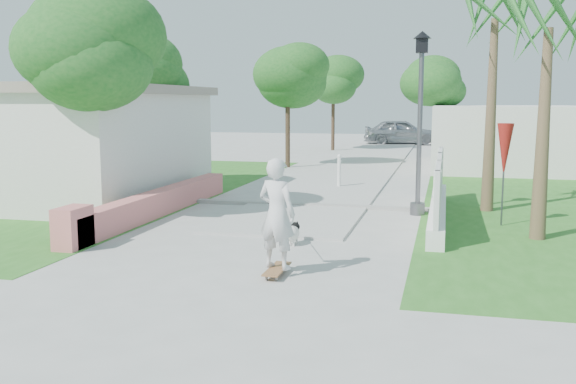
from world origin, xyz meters
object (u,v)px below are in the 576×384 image
(bollard, at_px, (339,170))
(dog, at_px, (292,233))
(skateboarder, at_px, (277,214))
(parked_car, at_px, (402,132))
(patio_umbrella, at_px, (505,151))
(street_lamp, at_px, (420,116))

(bollard, height_order, dog, bollard)
(skateboarder, bearing_deg, parked_car, -71.74)
(dog, height_order, parked_car, parked_car)
(parked_car, bearing_deg, patio_umbrella, -178.47)
(street_lamp, xyz_separation_m, skateboarder, (-1.97, -6.11, -1.45))
(bollard, xyz_separation_m, skateboarder, (0.73, -10.61, 0.40))
(skateboarder, relative_size, parked_car, 0.59)
(dog, bearing_deg, street_lamp, 63.38)
(street_lamp, relative_size, parked_car, 0.91)
(dog, relative_size, parked_car, 0.13)
(patio_umbrella, distance_m, parked_car, 27.74)
(patio_umbrella, xyz_separation_m, dog, (-4.12, -2.98, -1.45))
(parked_car, bearing_deg, bollard, 171.72)
(bollard, bearing_deg, street_lamp, -59.04)
(bollard, relative_size, dog, 1.69)
(street_lamp, xyz_separation_m, dog, (-2.22, -3.98, -2.19))
(skateboarder, distance_m, dog, 2.27)
(patio_umbrella, bearing_deg, bollard, 129.91)
(patio_umbrella, bearing_deg, dog, -144.18)
(skateboarder, bearing_deg, patio_umbrella, -109.25)
(dog, xyz_separation_m, parked_car, (0.03, 30.40, 0.59))
(dog, bearing_deg, bollard, 95.81)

